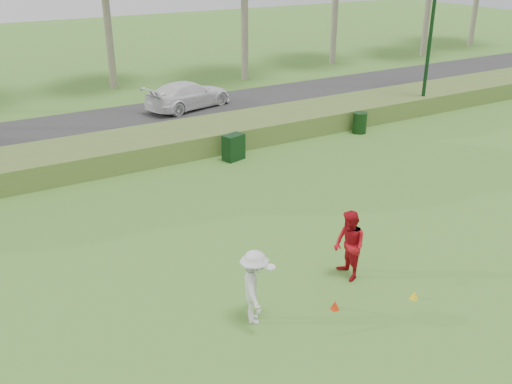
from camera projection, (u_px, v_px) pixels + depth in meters
ground at (336, 295)px, 14.31m from camera, size 120.00×120.00×0.00m
reed_strip at (159, 144)px, 23.61m from camera, size 80.00×3.00×0.90m
park_road at (121, 123)px, 27.73m from camera, size 80.00×6.00×0.06m
lamp_post at (435, 0)px, 27.22m from camera, size 0.70×0.70×8.18m
player_white at (254, 287)px, 12.97m from camera, size 1.11×1.36×1.83m
player_red at (349, 246)px, 14.68m from camera, size 0.85×1.02×1.89m
cone_orange at (335, 305)px, 13.69m from camera, size 0.21×0.21×0.23m
cone_yellow at (414, 295)px, 14.09m from camera, size 0.21×0.21×0.23m
utility_cabinet at (234, 147)px, 22.97m from camera, size 0.96×0.74×1.06m
trash_bin at (360, 123)px, 26.25m from camera, size 0.85×0.85×0.96m
car_right at (188, 95)px, 29.89m from camera, size 5.19×3.21×1.41m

